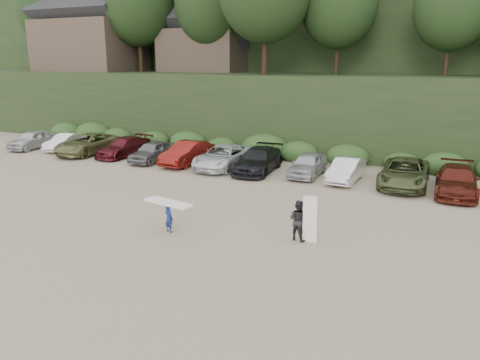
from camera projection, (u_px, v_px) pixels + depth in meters
The scene contains 5 objects.
ground at pixel (184, 218), 21.94m from camera, with size 120.00×120.00×0.00m, color tan.
hillside_backdrop at pixel (354, 21), 50.70m from camera, with size 90.00×41.50×28.00m.
parked_cars at pixel (245, 159), 31.11m from camera, with size 39.68×6.24×1.61m.
child_surfer at pixel (169, 211), 19.95m from camera, with size 2.35×1.02×1.36m.
adult_surfer at pixel (299, 220), 19.06m from camera, with size 1.31×0.84×2.01m.
Camera 1 is at (11.20, -17.70, 7.24)m, focal length 35.00 mm.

